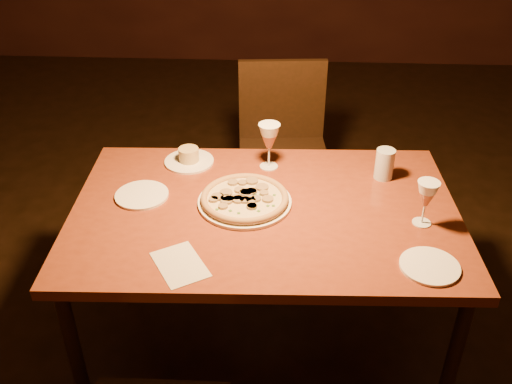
{
  "coord_description": "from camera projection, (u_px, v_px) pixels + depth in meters",
  "views": [
    {
      "loc": [
        -0.03,
        -1.99,
        1.99
      ],
      "look_at": [
        -0.13,
        -0.18,
        0.82
      ],
      "focal_mm": 40.0,
      "sensor_mm": 36.0,
      "label": 1
    }
  ],
  "objects": [
    {
      "name": "ramekin_saucer",
      "position": [
        189.0,
        158.0,
        2.42
      ],
      "size": [
        0.21,
        0.21,
        0.07
      ],
      "color": "white",
      "rests_on": "dining_table"
    },
    {
      "name": "side_plate_left",
      "position": [
        142.0,
        195.0,
        2.2
      ],
      "size": [
        0.21,
        0.21,
        0.01
      ],
      "primitive_type": "cylinder",
      "color": "white",
      "rests_on": "dining_table"
    },
    {
      "name": "pizza_plate",
      "position": [
        245.0,
        199.0,
        2.16
      ],
      "size": [
        0.36,
        0.36,
        0.04
      ],
      "color": "white",
      "rests_on": "dining_table"
    },
    {
      "name": "side_plate_near",
      "position": [
        430.0,
        266.0,
        1.85
      ],
      "size": [
        0.2,
        0.2,
        0.01
      ],
      "primitive_type": "cylinder",
      "color": "white",
      "rests_on": "dining_table"
    },
    {
      "name": "dining_table",
      "position": [
        265.0,
        223.0,
        2.17
      ],
      "size": [
        1.48,
        0.98,
        0.78
      ],
      "rotation": [
        0.0,
        0.0,
        0.03
      ],
      "color": "brown",
      "rests_on": "floor"
    },
    {
      "name": "water_tumbler",
      "position": [
        384.0,
        164.0,
        2.29
      ],
      "size": [
        0.08,
        0.08,
        0.13
      ],
      "primitive_type": "cylinder",
      "color": "silver",
      "rests_on": "dining_table"
    },
    {
      "name": "floor",
      "position": [
        284.0,
        315.0,
        2.75
      ],
      "size": [
        7.0,
        7.0,
        0.0
      ],
      "primitive_type": "plane",
      "color": "black",
      "rests_on": "ground"
    },
    {
      "name": "wine_glass_far",
      "position": [
        269.0,
        146.0,
        2.34
      ],
      "size": [
        0.09,
        0.09,
        0.2
      ],
      "primitive_type": null,
      "color": "#B5694B",
      "rests_on": "dining_table"
    },
    {
      "name": "wine_glass_right",
      "position": [
        425.0,
        203.0,
        2.01
      ],
      "size": [
        0.08,
        0.08,
        0.17
      ],
      "primitive_type": null,
      "color": "#B5694B",
      "rests_on": "dining_table"
    },
    {
      "name": "menu_card",
      "position": [
        180.0,
        264.0,
        1.86
      ],
      "size": [
        0.23,
        0.25,
        0.0
      ],
      "primitive_type": "cube",
      "rotation": [
        0.0,
        0.0,
        0.54
      ],
      "color": "beige",
      "rests_on": "dining_table"
    },
    {
      "name": "chair_far",
      "position": [
        283.0,
        145.0,
        3.05
      ],
      "size": [
        0.5,
        0.5,
        0.96
      ],
      "rotation": [
        0.0,
        0.0,
        0.09
      ],
      "color": "black",
      "rests_on": "floor"
    }
  ]
}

